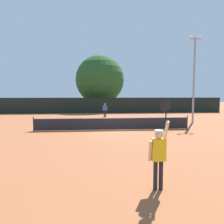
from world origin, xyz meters
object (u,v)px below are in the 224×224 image
at_px(player_serving, 159,150).
at_px(large_tree, 100,80).
at_px(parked_car_near, 58,105).
at_px(tennis_ball, 76,134).
at_px(parked_car_mid, 111,106).
at_px(player_receiving, 105,109).
at_px(light_pole, 194,74).

height_order(player_serving, large_tree, large_tree).
bearing_deg(parked_car_near, tennis_ball, -75.12).
relative_size(player_serving, parked_car_mid, 0.59).
distance_m(large_tree, parked_car_mid, 4.97).
height_order(tennis_ball, parked_car_near, parked_car_near).
height_order(tennis_ball, parked_car_mid, parked_car_mid).
bearing_deg(large_tree, parked_car_mid, 24.24).
bearing_deg(player_receiving, light_pole, 144.55).
relative_size(player_receiving, tennis_ball, 23.90).
distance_m(tennis_ball, parked_car_mid, 23.11).
bearing_deg(player_serving, parked_car_mid, 87.88).
distance_m(parked_car_near, parked_car_mid, 9.94).
height_order(player_serving, parked_car_mid, player_serving).
relative_size(light_pole, parked_car_mid, 1.90).
xyz_separation_m(tennis_ball, parked_car_mid, (4.26, 22.70, 0.74)).
bearing_deg(parked_car_mid, player_receiving, -102.88).
height_order(player_serving, tennis_ball, player_serving).
bearing_deg(tennis_ball, light_pole, 25.25).
bearing_deg(player_receiving, tennis_ball, 76.81).
distance_m(player_serving, tennis_ball, 9.42).
bearing_deg(light_pole, tennis_ball, -154.75).
xyz_separation_m(light_pole, parked_car_mid, (-6.52, 17.62, -3.91)).
relative_size(player_receiving, light_pole, 0.20).
bearing_deg(light_pole, player_receiving, 144.55).
relative_size(player_receiving, parked_car_mid, 0.37).
height_order(player_receiving, parked_car_mid, parked_car_mid).
distance_m(large_tree, parked_car_near, 9.43).
bearing_deg(light_pole, large_tree, 116.99).
bearing_deg(parked_car_near, parked_car_mid, -10.80).
xyz_separation_m(player_serving, player_receiving, (-0.53, 19.76, -0.15)).
relative_size(tennis_ball, parked_car_near, 0.02).
bearing_deg(player_receiving, parked_car_mid, -98.19).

